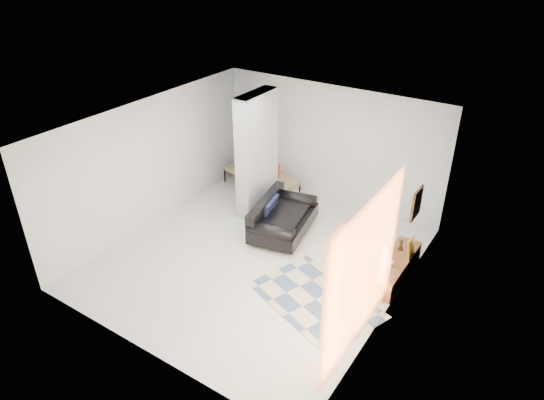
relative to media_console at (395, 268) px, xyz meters
The scene contains 17 objects.
floor 2.69m from the media_console, 160.30° to the right, with size 6.00×6.00×0.00m, color beige.
ceiling 3.73m from the media_console, 160.30° to the right, with size 6.00×6.00×0.00m, color white.
wall_back 3.49m from the media_console, 140.24° to the left, with size 6.00×6.00×0.00m, color silver.
wall_front 4.80m from the media_console, 122.86° to the right, with size 6.00×6.00×0.00m, color silver.
wall_left 5.48m from the media_console, behind, with size 6.00×6.00×0.00m, color silver.
wall_right 1.51m from the media_console, 75.73° to the right, with size 6.00×6.00×0.00m, color silver.
partition_column 3.88m from the media_console, 169.10° to the left, with size 0.35×1.20×2.80m, color #AAAEB1.
hallway_door 5.12m from the media_console, 156.00° to the left, with size 0.85×0.06×2.04m, color silver.
curtain 2.41m from the media_console, 85.83° to the right, with size 2.55×2.55×0.00m, color #FF7F43.
wall_art 1.46m from the media_console, ahead, with size 0.04×0.45×0.55m, color #3A1F0F.
media_console is the anchor object (origin of this frame).
loveseat 2.64m from the media_console, behind, with size 1.34×1.91×0.76m.
daybed 4.42m from the media_console, 159.12° to the left, with size 2.11×1.28×0.77m.
area_rug 1.69m from the media_console, 123.24° to the right, with size 2.21×1.48×0.01m, color beige.
cylinder_lamp 0.89m from the media_console, 91.65° to the right, with size 0.13×0.13×0.68m, color white.
bronze_figurine 0.46m from the media_console, 98.41° to the left, with size 0.11×0.11×0.22m, color #312315, non-canonical shape.
vase 0.39m from the media_console, 101.06° to the right, with size 0.17×0.17×0.18m, color silver.
Camera 1 is at (4.59, -6.51, 5.74)m, focal length 32.00 mm.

